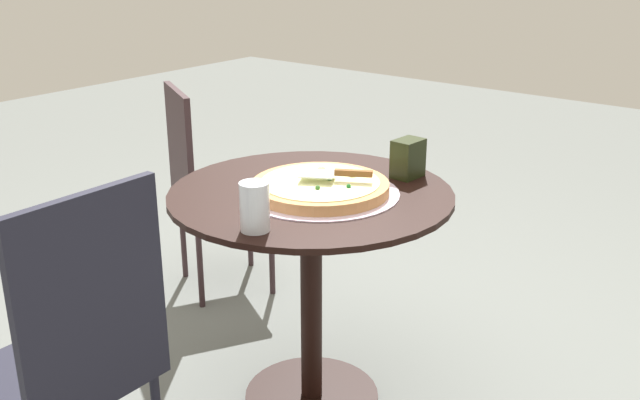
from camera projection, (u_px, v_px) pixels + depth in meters
name	position (u px, v px, depth m)	size (l,w,h in m)	color
ground_plane	(312.00, 397.00, 2.42)	(10.00, 10.00, 0.00)	slate
patio_table	(311.00, 250.00, 2.24)	(0.85, 0.85, 0.72)	black
pizza_on_tray	(320.00, 188.00, 2.14)	(0.47, 0.47, 0.06)	silver
pizza_server	(336.00, 173.00, 2.13)	(0.14, 0.21, 0.02)	silver
drinking_cup	(255.00, 207.00, 1.87)	(0.08, 0.08, 0.13)	silver
napkin_dispenser	(408.00, 158.00, 2.28)	(0.10, 0.07, 0.12)	black
patio_chair_near	(75.00, 350.00, 1.69)	(0.37, 0.37, 0.94)	black
patio_chair_far	(206.00, 177.00, 3.00)	(0.49, 0.49, 0.87)	#322225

